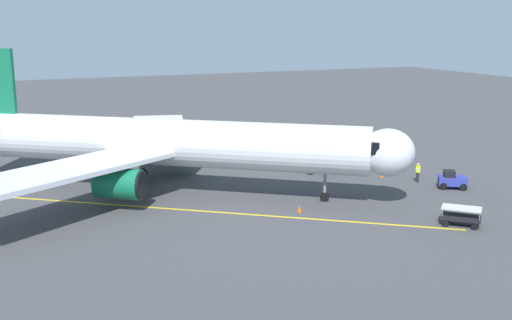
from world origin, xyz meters
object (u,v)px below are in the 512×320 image
at_px(ground_crew_marshaller, 418,172).
at_px(safety_cone_nose_left, 300,208).
at_px(belt_loader_near_nose, 306,164).
at_px(tug_portside, 452,180).
at_px(baggage_cart_starboard_side, 461,216).
at_px(airplane, 158,143).
at_px(safety_cone_nose_right, 382,174).

height_order(ground_crew_marshaller, safety_cone_nose_left, ground_crew_marshaller).
xyz_separation_m(belt_loader_near_nose, tug_portside, (-8.38, 10.20, -0.01)).
height_order(tug_portside, safety_cone_nose_left, tug_portside).
relative_size(belt_loader_near_nose, tug_portside, 1.67).
xyz_separation_m(tug_portside, baggage_cart_starboard_side, (6.18, 7.96, -0.05)).
xyz_separation_m(airplane, safety_cone_nose_left, (-7.79, 10.15, -3.73)).
height_order(airplane, safety_cone_nose_right, airplane).
bearing_deg(tug_portside, safety_cone_nose_left, 2.89).
bearing_deg(baggage_cart_starboard_side, ground_crew_marshaller, -114.14).
bearing_deg(belt_loader_near_nose, safety_cone_nose_right, 138.22).
bearing_deg(tug_portside, safety_cone_nose_right, -60.29).
height_order(belt_loader_near_nose, safety_cone_nose_right, belt_loader_near_nose).
height_order(airplane, belt_loader_near_nose, airplane).
relative_size(ground_crew_marshaller, safety_cone_nose_right, 3.11).
bearing_deg(belt_loader_near_nose, tug_portside, 129.40).
distance_m(tug_portside, baggage_cart_starboard_side, 10.08).
bearing_deg(belt_loader_near_nose, safety_cone_nose_left, 59.32).
height_order(tug_portside, baggage_cart_starboard_side, tug_portside).
relative_size(ground_crew_marshaller, safety_cone_nose_left, 3.11).
relative_size(safety_cone_nose_left, safety_cone_nose_right, 1.00).
distance_m(airplane, ground_crew_marshaller, 22.53).
bearing_deg(belt_loader_near_nose, ground_crew_marshaller, 133.42).
height_order(airplane, tug_portside, airplane).
bearing_deg(safety_cone_nose_left, airplane, -52.49).
bearing_deg(safety_cone_nose_right, baggage_cart_starboard_side, 77.41).
distance_m(baggage_cart_starboard_side, safety_cone_nose_left, 11.31).
xyz_separation_m(baggage_cart_starboard_side, safety_cone_nose_right, (-3.02, -13.50, -0.38)).
height_order(airplane, ground_crew_marshaller, airplane).
relative_size(airplane, tug_portside, 12.56).
height_order(baggage_cart_starboard_side, safety_cone_nose_right, baggage_cart_starboard_side).
distance_m(airplane, safety_cone_nose_right, 20.24).
height_order(ground_crew_marshaller, tug_portside, ground_crew_marshaller).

